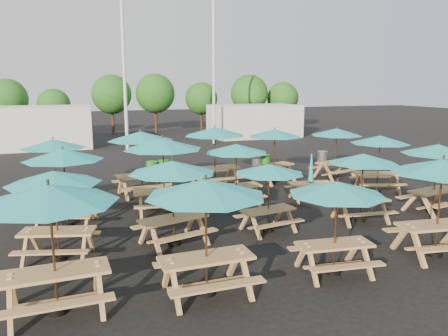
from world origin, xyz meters
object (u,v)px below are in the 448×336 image
object	(u,v)px
picnic_unit_6	(163,148)
picnic_unit_14	(311,178)
picnic_unit_2	(63,158)
waste_bin_1	(164,169)
picnic_unit_3	(53,147)
waste_bin_4	(322,159)
picnic_unit_13	(363,162)
picnic_unit_7	(141,139)
picnic_unit_9	(269,172)
picnic_unit_4	(206,193)
picnic_unit_11	(215,134)
picnic_unit_5	(172,171)
picnic_unit_1	(54,182)
picnic_unit_18	(380,142)
waste_bin_2	(257,164)
picnic_unit_10	(236,151)
waste_bin_0	(152,170)
picnic_unit_15	(275,136)
picnic_unit_8	(337,193)
picnic_unit_17	(438,152)
picnic_unit_19	(336,134)
picnic_unit_12	(442,171)
picnic_unit_0	(49,200)

from	to	relation	value
picnic_unit_6	picnic_unit_14	world-z (taller)	picnic_unit_6
picnic_unit_2	waste_bin_1	size ratio (longest dim) A/B	3.65
picnic_unit_3	waste_bin_1	xyz separation A→B (m)	(4.59, 2.59, -1.62)
picnic_unit_2	waste_bin_4	world-z (taller)	picnic_unit_2
picnic_unit_6	picnic_unit_2	bearing A→B (deg)	-170.18
picnic_unit_13	picnic_unit_7	bearing A→B (deg)	143.29
picnic_unit_6	waste_bin_1	world-z (taller)	picnic_unit_6
picnic_unit_7	picnic_unit_9	world-z (taller)	picnic_unit_7
picnic_unit_13	waste_bin_1	xyz separation A→B (m)	(-4.45, 8.51, -1.49)
picnic_unit_4	picnic_unit_6	bearing A→B (deg)	85.47
picnic_unit_9	picnic_unit_11	xyz separation A→B (m)	(0.35, 5.87, 0.45)
picnic_unit_5	picnic_unit_7	world-z (taller)	picnic_unit_7
picnic_unit_1	picnic_unit_18	world-z (taller)	picnic_unit_18
waste_bin_1	waste_bin_2	bearing A→B (deg)	-1.89
picnic_unit_9	picnic_unit_14	distance (m)	4.09
picnic_unit_14	picnic_unit_7	bearing A→B (deg)	163.81
picnic_unit_4	picnic_unit_2	bearing A→B (deg)	114.19
picnic_unit_1	picnic_unit_14	world-z (taller)	picnic_unit_1
picnic_unit_4	picnic_unit_5	world-z (taller)	picnic_unit_4
picnic_unit_2	picnic_unit_10	size ratio (longest dim) A/B	1.35
picnic_unit_4	picnic_unit_9	bearing A→B (deg)	46.48
picnic_unit_10	waste_bin_2	xyz separation A→B (m)	(3.23, 5.34, -1.54)
picnic_unit_5	waste_bin_0	bearing A→B (deg)	68.04
picnic_unit_9	waste_bin_0	bearing A→B (deg)	93.91
picnic_unit_15	waste_bin_0	bearing A→B (deg)	135.74
picnic_unit_11	waste_bin_4	xyz separation A→B (m)	(6.75, 2.41, -1.82)
picnic_unit_2	picnic_unit_13	distance (m)	9.12
picnic_unit_9	picnic_unit_18	bearing A→B (deg)	15.93
picnic_unit_7	waste_bin_4	size ratio (longest dim) A/B	3.38
picnic_unit_3	picnic_unit_9	size ratio (longest dim) A/B	1.09
picnic_unit_3	waste_bin_2	xyz separation A→B (m)	(9.24, 2.43, -1.62)
picnic_unit_8	picnic_unit_14	distance (m)	6.53
picnic_unit_17	waste_bin_4	xyz separation A→B (m)	(1.02, 8.42, -1.63)
picnic_unit_2	picnic_unit_4	distance (m)	6.32
picnic_unit_11	picnic_unit_5	bearing A→B (deg)	-121.19
picnic_unit_11	picnic_unit_14	size ratio (longest dim) A/B	1.31
picnic_unit_1	waste_bin_2	size ratio (longest dim) A/B	3.35
picnic_unit_15	picnic_unit_19	world-z (taller)	picnic_unit_15
waste_bin_4	picnic_unit_12	bearing A→B (deg)	-109.08
picnic_unit_18	picnic_unit_2	bearing A→B (deg)	-160.28
picnic_unit_9	picnic_unit_15	distance (m)	6.67
picnic_unit_18	waste_bin_1	size ratio (longest dim) A/B	3.50
picnic_unit_0	picnic_unit_15	size ratio (longest dim) A/B	0.86
picnic_unit_11	picnic_unit_13	xyz separation A→B (m)	(2.80, -6.00, -0.32)
picnic_unit_11	picnic_unit_19	xyz separation A→B (m)	(5.78, -0.18, -0.20)
picnic_unit_2	picnic_unit_14	distance (m)	8.63
picnic_unit_9	picnic_unit_13	world-z (taller)	picnic_unit_13
picnic_unit_1	picnic_unit_9	xyz separation A→B (m)	(5.77, 0.15, -0.19)
picnic_unit_3	picnic_unit_15	bearing A→B (deg)	6.16
waste_bin_0	picnic_unit_15	bearing A→B (deg)	-25.62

